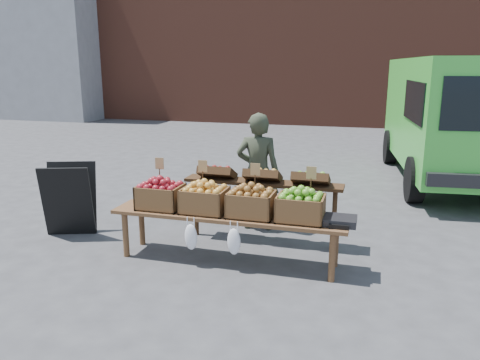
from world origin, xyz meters
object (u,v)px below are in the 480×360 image
(display_bench, at_px, (228,238))
(crate_golden_apples, at_px, (161,197))
(back_table, at_px, (262,203))
(vendor, at_px, (258,172))
(weighing_scale, at_px, (340,221))
(crate_russet_pears, at_px, (205,200))
(delivery_van, at_px, (461,122))
(crate_red_apples, at_px, (251,204))
(crate_green_apples, at_px, (301,208))
(chalkboard_sign, at_px, (70,199))

(display_bench, height_order, crate_golden_apples, crate_golden_apples)
(display_bench, xyz_separation_m, crate_golden_apples, (-0.82, 0.00, 0.42))
(back_table, bearing_deg, display_bench, -107.87)
(vendor, xyz_separation_m, display_bench, (-0.05, -1.20, -0.52))
(weighing_scale, bearing_deg, crate_russet_pears, 180.00)
(delivery_van, height_order, crate_red_apples, delivery_van)
(crate_golden_apples, distance_m, weighing_scale, 2.08)
(display_bench, bearing_deg, crate_golden_apples, 180.00)
(delivery_van, distance_m, crate_green_apples, 5.40)
(vendor, bearing_deg, delivery_van, -137.30)
(crate_golden_apples, distance_m, crate_russet_pears, 0.55)
(crate_golden_apples, relative_size, weighing_scale, 1.47)
(vendor, xyz_separation_m, crate_green_apples, (0.78, -1.20, -0.09))
(display_bench, distance_m, crate_green_apples, 0.93)
(vendor, bearing_deg, crate_green_apples, 115.17)
(delivery_van, bearing_deg, display_bench, -127.88)
(delivery_van, height_order, crate_green_apples, delivery_van)
(chalkboard_sign, height_order, back_table, back_table)
(display_bench, distance_m, crate_red_apples, 0.51)
(vendor, height_order, chalkboard_sign, vendor)
(delivery_van, relative_size, chalkboard_sign, 5.38)
(back_table, xyz_separation_m, weighing_scale, (1.02, -0.72, 0.09))
(crate_russet_pears, bearing_deg, delivery_van, 55.44)
(crate_golden_apples, height_order, crate_green_apples, same)
(display_bench, bearing_deg, crate_russet_pears, 180.00)
(vendor, bearing_deg, crate_golden_apples, 46.25)
(crate_red_apples, bearing_deg, chalkboard_sign, 173.76)
(vendor, relative_size, crate_red_apples, 3.21)
(crate_golden_apples, relative_size, crate_red_apples, 1.00)
(display_bench, bearing_deg, delivery_van, 57.69)
(vendor, height_order, weighing_scale, vendor)
(back_table, distance_m, crate_red_apples, 0.75)
(vendor, height_order, back_table, vendor)
(crate_russet_pears, xyz_separation_m, weighing_scale, (1.52, 0.00, -0.10))
(chalkboard_sign, xyz_separation_m, crate_golden_apples, (1.47, -0.28, 0.23))
(crate_green_apples, bearing_deg, crate_red_apples, 180.00)
(vendor, xyz_separation_m, crate_red_apples, (0.23, -1.20, -0.09))
(chalkboard_sign, height_order, weighing_scale, chalkboard_sign)
(vendor, xyz_separation_m, crate_russet_pears, (-0.32, -1.20, -0.09))
(weighing_scale, bearing_deg, crate_red_apples, 180.00)
(display_bench, height_order, crate_green_apples, crate_green_apples)
(crate_red_apples, distance_m, crate_green_apples, 0.55)
(display_bench, bearing_deg, crate_red_apples, 0.00)
(vendor, height_order, crate_red_apples, vendor)
(delivery_van, relative_size, back_table, 2.49)
(chalkboard_sign, relative_size, crate_russet_pears, 1.94)
(crate_golden_apples, height_order, crate_russet_pears, same)
(vendor, bearing_deg, weighing_scale, 127.28)
(back_table, bearing_deg, crate_golden_apples, -145.74)
(chalkboard_sign, bearing_deg, crate_russet_pears, -27.73)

